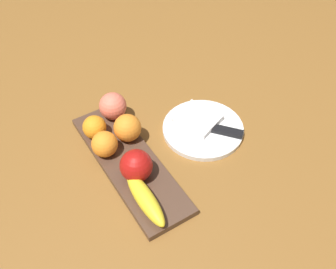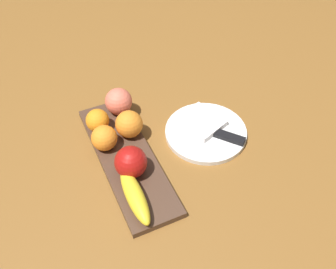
% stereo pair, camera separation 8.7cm
% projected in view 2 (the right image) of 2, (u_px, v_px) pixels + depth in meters
% --- Properties ---
extents(ground_plane, '(2.40, 2.40, 0.00)m').
position_uv_depth(ground_plane, '(133.00, 172.00, 0.96)').
color(ground_plane, brown).
extents(fruit_tray, '(0.41, 0.13, 0.02)m').
position_uv_depth(fruit_tray, '(128.00, 159.00, 0.98)').
color(fruit_tray, '#4C3426').
rests_on(fruit_tray, ground_plane).
extents(apple, '(0.08, 0.08, 0.08)m').
position_uv_depth(apple, '(131.00, 162.00, 0.91)').
color(apple, '#A91411').
rests_on(apple, fruit_tray).
extents(banana, '(0.16, 0.04, 0.04)m').
position_uv_depth(banana, '(135.00, 195.00, 0.87)').
color(banana, yellow).
rests_on(banana, fruit_tray).
extents(orange_near_apple, '(0.06, 0.06, 0.06)m').
position_uv_depth(orange_near_apple, '(104.00, 138.00, 0.97)').
color(orange_near_apple, orange).
rests_on(orange_near_apple, fruit_tray).
extents(orange_near_banana, '(0.07, 0.07, 0.07)m').
position_uv_depth(orange_near_banana, '(129.00, 124.00, 1.00)').
color(orange_near_banana, orange).
rests_on(orange_near_banana, fruit_tray).
extents(orange_center, '(0.06, 0.06, 0.06)m').
position_uv_depth(orange_center, '(98.00, 120.00, 1.02)').
color(orange_center, orange).
rests_on(orange_center, fruit_tray).
extents(peach, '(0.07, 0.07, 0.07)m').
position_uv_depth(peach, '(119.00, 101.00, 1.06)').
color(peach, '#EC6F56').
rests_on(peach, fruit_tray).
extents(dinner_plate, '(0.21, 0.21, 0.01)m').
position_uv_depth(dinner_plate, '(206.00, 132.00, 1.05)').
color(dinner_plate, white).
rests_on(dinner_plate, ground_plane).
extents(folded_napkin, '(0.13, 0.12, 0.02)m').
position_uv_depth(folded_napkin, '(201.00, 122.00, 1.05)').
color(folded_napkin, white).
rests_on(folded_napkin, dinner_plate).
extents(knife, '(0.15, 0.13, 0.01)m').
position_uv_depth(knife, '(222.00, 135.00, 1.02)').
color(knife, silver).
rests_on(knife, dinner_plate).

